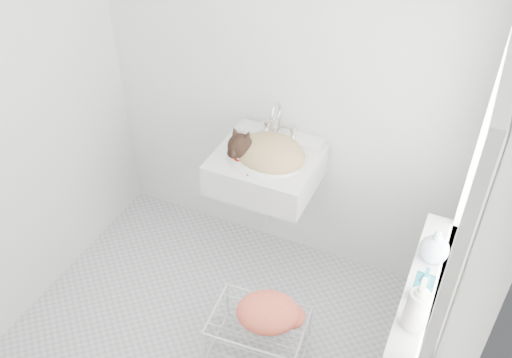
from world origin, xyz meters
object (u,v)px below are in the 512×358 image
at_px(wire_rack, 258,336).
at_px(bottle_c, 432,258).
at_px(cat, 267,153).
at_px(sink, 266,156).
at_px(bottle_b, 420,299).
at_px(bottle_a, 412,325).

xyz_separation_m(wire_rack, bottle_c, (0.74, 0.23, 0.70)).
bearing_deg(cat, sink, 124.39).
xyz_separation_m(sink, wire_rack, (0.24, -0.62, -0.70)).
distance_m(sink, bottle_b, 1.17).
height_order(bottle_a, bottle_c, bottle_a).
distance_m(sink, bottle_c, 1.05).
distance_m(cat, bottle_b, 1.15).
height_order(bottle_b, bottle_c, bottle_b).
height_order(bottle_a, bottle_b, bottle_a).
height_order(sink, bottle_b, sink).
xyz_separation_m(sink, cat, (0.01, -0.02, 0.04)).
relative_size(bottle_a, bottle_b, 1.27).
relative_size(wire_rack, bottle_a, 2.23).
distance_m(cat, wire_rack, 0.98).
relative_size(cat, bottle_b, 2.46).
bearing_deg(bottle_c, sink, 157.84).
height_order(wire_rack, bottle_a, bottle_a).
bearing_deg(bottle_a, wire_rack, 167.20).
xyz_separation_m(sink, bottle_b, (0.97, -0.65, 0.00)).
distance_m(cat, bottle_c, 1.03).
relative_size(bottle_a, bottle_c, 1.30).
bearing_deg(bottle_a, cat, 141.13).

